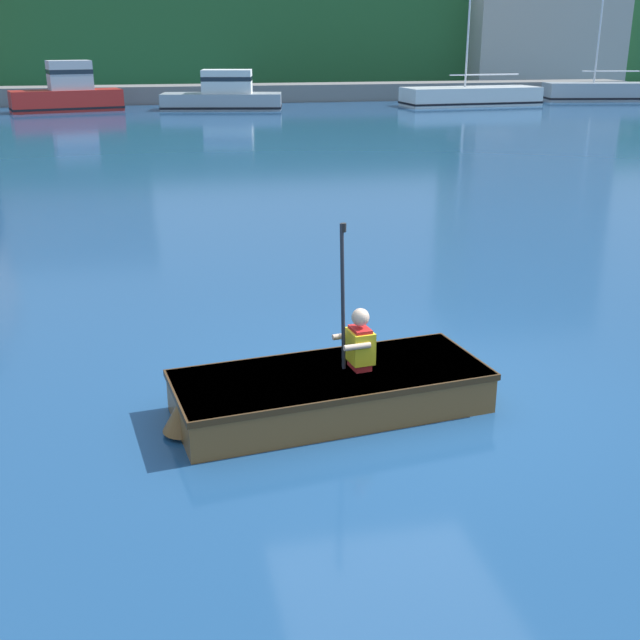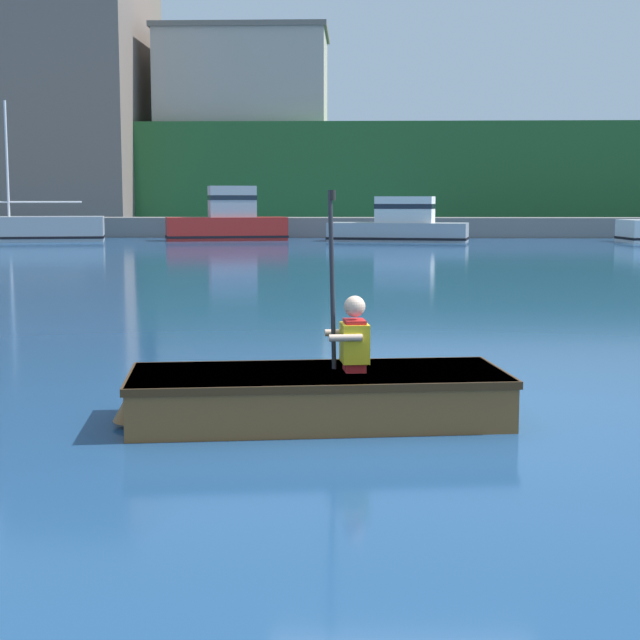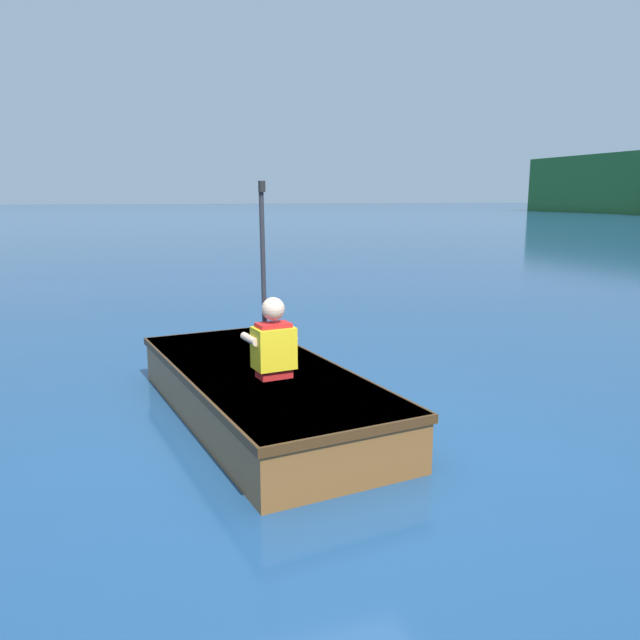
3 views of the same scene
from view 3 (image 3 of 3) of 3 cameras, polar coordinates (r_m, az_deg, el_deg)
ground_plane at (r=4.41m, az=-0.30°, el=-11.69°), size 300.00×300.00×0.00m
rowboat_foreground at (r=5.00m, az=-5.70°, el=-6.15°), size 3.18×1.58×0.40m
person_paddler at (r=4.59m, az=-4.32°, el=-1.85°), size 0.37×0.39×1.43m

